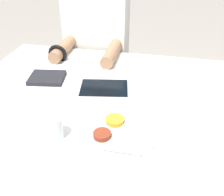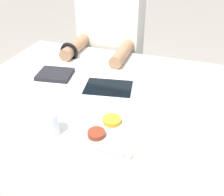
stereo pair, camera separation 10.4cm
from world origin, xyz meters
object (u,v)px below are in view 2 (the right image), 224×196
Objects in this scene: tablet_device at (108,88)px; drinking_glass at (50,123)px; red_notebook at (55,75)px; thali_tray at (116,136)px; person_diner at (111,66)px.

drinking_glass is (-0.09, -0.36, 0.04)m from tablet_device.
red_notebook is at bearing 174.03° from tablet_device.
person_diner is (-0.32, 0.86, -0.18)m from thali_tray.
tablet_device is 2.98× the size of drinking_glass.
thali_tray is 0.55m from red_notebook.
red_notebook is 2.06× the size of drinking_glass.
person_diner reaches higher than drinking_glass.
tablet_device is at bearing -71.96° from person_diner.
drinking_glass reaches higher than tablet_device.
red_notebook is 0.15× the size of person_diner.
drinking_glass is at bearing -84.57° from person_diner.
red_notebook reaches higher than tablet_device.
thali_tray is at bearing 12.14° from drinking_glass.
thali_tray is 0.24m from drinking_glass.
drinking_glass is (0.20, -0.39, 0.04)m from red_notebook.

